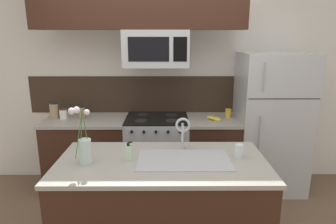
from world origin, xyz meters
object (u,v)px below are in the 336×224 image
object	(u,v)px
stove_range	(157,153)
refrigerator	(270,122)
flower_vase	(84,147)
drinking_glass	(239,151)
microwave	(156,48)
coffee_tin	(228,113)
storage_jar_medium	(63,114)
sink_faucet	(183,129)
storage_jar_tall	(54,110)
banana_bunch	(214,118)
storage_jar_short	(82,112)
dish_soap_bottle	(129,153)

from	to	relation	value
stove_range	refrigerator	world-z (taller)	refrigerator
refrigerator	flower_vase	size ratio (longest dim) A/B	3.62
drinking_glass	microwave	bearing A→B (deg)	121.60
coffee_tin	flower_vase	size ratio (longest dim) A/B	0.23
storage_jar_medium	drinking_glass	distance (m)	2.22
microwave	refrigerator	bearing A→B (deg)	1.67
stove_range	coffee_tin	world-z (taller)	coffee_tin
coffee_tin	sink_faucet	world-z (taller)	sink_faucet
storage_jar_tall	sink_faucet	world-z (taller)	sink_faucet
refrigerator	sink_faucet	xyz separation A→B (m)	(-1.14, -1.05, 0.25)
banana_bunch	sink_faucet	bearing A→B (deg)	-114.06
microwave	storage_jar_medium	size ratio (longest dim) A/B	5.80
drinking_glass	flower_vase	bearing A→B (deg)	-175.23
storage_jar_tall	storage_jar_short	bearing A→B (deg)	-2.90
sink_faucet	storage_jar_tall	bearing A→B (deg)	145.10
microwave	storage_jar_tall	size ratio (longest dim) A/B	3.59
microwave	storage_jar_medium	bearing A→B (deg)	178.55
sink_faucet	flower_vase	distance (m)	0.84
microwave	dish_soap_bottle	world-z (taller)	microwave
coffee_tin	drinking_glass	bearing A→B (deg)	-97.39
flower_vase	dish_soap_bottle	bearing A→B (deg)	7.88
dish_soap_bottle	banana_bunch	bearing A→B (deg)	53.37
stove_range	storage_jar_short	distance (m)	1.06
storage_jar_short	drinking_glass	world-z (taller)	storage_jar_short
storage_jar_short	drinking_glass	size ratio (longest dim) A/B	1.36
dish_soap_bottle	coffee_tin	bearing A→B (deg)	50.47
refrigerator	banana_bunch	xyz separation A→B (m)	(-0.71, -0.08, 0.08)
sink_faucet	refrigerator	bearing A→B (deg)	42.63
microwave	storage_jar_tall	world-z (taller)	microwave
sink_faucet	storage_jar_medium	bearing A→B (deg)	143.51
storage_jar_medium	drinking_glass	size ratio (longest dim) A/B	1.09
stove_range	drinking_glass	distance (m)	1.49
stove_range	storage_jar_medium	size ratio (longest dim) A/B	7.24
storage_jar_tall	storage_jar_medium	world-z (taller)	storage_jar_tall
sink_faucet	coffee_tin	bearing A→B (deg)	60.08
microwave	drinking_glass	xyz separation A→B (m)	(0.72, -1.18, -0.79)
refrigerator	storage_jar_short	bearing A→B (deg)	-179.78
storage_jar_tall	flower_vase	xyz separation A→B (m)	(0.72, -1.33, 0.03)
dish_soap_bottle	microwave	bearing A→B (deg)	81.19
coffee_tin	flower_vase	bearing A→B (deg)	-136.39
stove_range	drinking_glass	world-z (taller)	drinking_glass
storage_jar_short	sink_faucet	bearing A→B (deg)	-41.53
refrigerator	dish_soap_bottle	bearing A→B (deg)	-141.40
sink_faucet	banana_bunch	bearing A→B (deg)	65.94
microwave	stove_range	bearing A→B (deg)	90.16
dish_soap_bottle	sink_faucet	bearing A→B (deg)	26.11
stove_range	storage_jar_tall	distance (m)	1.37
banana_bunch	storage_jar_tall	bearing A→B (deg)	177.36
banana_bunch	microwave	bearing A→B (deg)	176.66
refrigerator	storage_jar_tall	size ratio (longest dim) A/B	8.25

